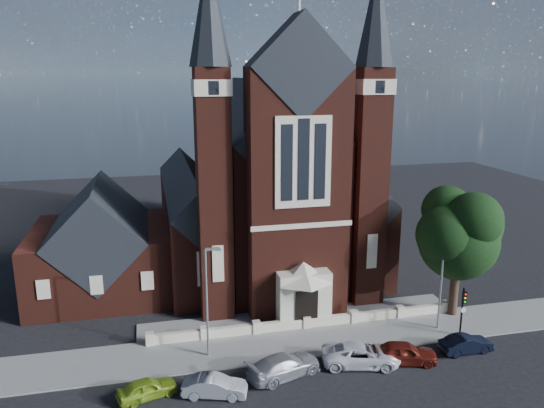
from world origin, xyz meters
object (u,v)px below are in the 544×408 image
(street_tree, at_px, (462,236))
(street_lamp_right, at_px, (443,274))
(car_navy, at_px, (466,344))
(car_dark_red, at_px, (404,353))
(car_silver_a, at_px, (215,386))
(street_lamp_left, at_px, (208,296))
(church, at_px, (262,185))
(traffic_signal, at_px, (463,306))
(parish_hall, at_px, (101,249))
(car_white_suv, at_px, (361,355))
(car_lime_van, at_px, (147,388))
(car_silver_b, at_px, (284,366))

(street_tree, relative_size, street_lamp_right, 1.32)
(street_tree, height_order, car_navy, street_tree)
(street_tree, xyz_separation_m, car_dark_red, (-7.46, -5.64, -6.20))
(street_lamp_right, xyz_separation_m, car_dark_red, (-4.95, -3.93, -3.84))
(street_tree, distance_m, car_dark_red, 11.22)
(car_silver_a, bearing_deg, street_tree, -56.61)
(street_lamp_left, bearing_deg, street_lamp_right, 0.00)
(church, xyz_separation_m, traffic_signal, (11.00, -20.52, -5.60))
(parish_hall, bearing_deg, street_lamp_right, -28.22)
(car_navy, bearing_deg, car_white_suv, 87.29)
(street_lamp_right, distance_m, car_lime_van, 23.04)
(parish_hall, distance_m, car_dark_red, 27.91)
(street_tree, xyz_separation_m, car_white_suv, (-10.48, -5.17, -6.21))
(church, height_order, street_tree, church)
(car_dark_red, distance_m, car_navy, 5.00)
(car_dark_red, bearing_deg, street_tree, -39.06)
(street_tree, distance_m, street_lamp_left, 20.71)
(church, bearing_deg, car_dark_red, -77.33)
(car_silver_a, bearing_deg, car_navy, -70.39)
(street_tree, bearing_deg, traffic_signal, -115.95)
(church, distance_m, car_lime_van, 27.09)
(church, bearing_deg, car_silver_b, -98.49)
(parish_hall, xyz_separation_m, car_white_suv, (18.11, -17.47, -3.26))
(car_silver_a, bearing_deg, church, -2.98)
(car_white_suv, bearing_deg, street_lamp_right, -52.98)
(church, xyz_separation_m, parish_hall, (-16.00, -4.94, -4.17))
(street_lamp_left, height_order, car_dark_red, street_lamp_left)
(car_navy, bearing_deg, street_lamp_right, -0.85)
(traffic_signal, bearing_deg, street_lamp_right, 120.01)
(car_silver_b, bearing_deg, car_navy, -108.92)
(parish_hall, bearing_deg, car_lime_van, -78.22)
(street_tree, relative_size, car_navy, 2.76)
(car_silver_b, relative_size, car_white_suv, 0.96)
(parish_hall, height_order, car_dark_red, parish_hall)
(street_lamp_right, distance_m, car_dark_red, 7.39)
(car_white_suv, bearing_deg, street_tree, -50.20)
(car_dark_red, bearing_deg, car_white_suv, 95.15)
(street_lamp_right, height_order, car_silver_b, street_lamp_right)
(car_navy, bearing_deg, street_lamp_left, 77.13)
(church, distance_m, car_white_suv, 23.70)
(church, relative_size, car_white_suv, 6.47)
(street_lamp_right, height_order, traffic_signal, street_lamp_right)
(street_lamp_right, bearing_deg, parish_hall, 151.78)
(church, height_order, car_white_suv, church)
(street_lamp_right, bearing_deg, car_white_suv, -156.51)
(car_lime_van, bearing_deg, street_lamp_right, -96.85)
(parish_hall, height_order, car_navy, parish_hall)
(traffic_signal, height_order, car_lime_van, traffic_signal)
(street_lamp_right, bearing_deg, car_silver_b, -164.92)
(street_lamp_right, bearing_deg, church, 118.04)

